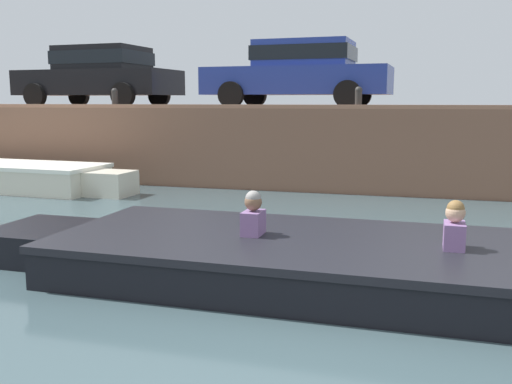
{
  "coord_description": "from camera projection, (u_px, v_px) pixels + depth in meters",
  "views": [
    {
      "loc": [
        0.82,
        -1.56,
        1.9
      ],
      "look_at": [
        -0.64,
        3.52,
        1.05
      ],
      "focal_mm": 40.0,
      "sensor_mm": 36.0,
      "label": 1
    }
  ],
  "objects": [
    {
      "name": "car_leftmost_black",
      "position": [
        100.0,
        74.0,
        14.91
      ],
      "size": [
        4.24,
        2.16,
        1.54
      ],
      "color": "black",
      "rests_on": "far_quay_wall"
    },
    {
      "name": "car_left_inner_blue",
      "position": [
        300.0,
        71.0,
        13.45
      ],
      "size": [
        4.41,
        2.05,
        1.54
      ],
      "color": "#233893",
      "rests_on": "far_quay_wall"
    },
    {
      "name": "ground_plane",
      "position": [
        343.0,
        263.0,
        6.77
      ],
      "size": [
        400.0,
        400.0,
        0.0
      ],
      "primitive_type": "plane",
      "color": "#3D5156"
    },
    {
      "name": "mooring_bollard_mid",
      "position": [
        358.0,
        97.0,
        11.58
      ],
      "size": [
        0.15,
        0.15,
        0.45
      ],
      "color": "#2D2B28",
      "rests_on": "far_quay_wall"
    },
    {
      "name": "mooring_bollard_west",
      "position": [
        115.0,
        97.0,
        13.1
      ],
      "size": [
        0.15,
        0.15,
        0.45
      ],
      "color": "#2D2B28",
      "rests_on": "far_quay_wall"
    },
    {
      "name": "boat_moored_west_cream",
      "position": [
        17.0,
        177.0,
        12.27
      ],
      "size": [
        5.21,
        1.72,
        0.57
      ],
      "color": "silver",
      "rests_on": "ground"
    },
    {
      "name": "far_quay_wall",
      "position": [
        386.0,
        142.0,
        14.24
      ],
      "size": [
        60.0,
        6.0,
        1.74
      ],
      "primitive_type": "cube",
      "color": "brown",
      "rests_on": "ground"
    },
    {
      "name": "motorboat_passing",
      "position": [
        308.0,
        259.0,
        6.06
      ],
      "size": [
        7.26,
        2.39,
        0.95
      ],
      "color": "black",
      "rests_on": "ground"
    },
    {
      "name": "far_wall_coping",
      "position": [
        379.0,
        107.0,
        11.37
      ],
      "size": [
        60.0,
        0.24,
        0.08
      ],
      "primitive_type": "cube",
      "color": "#9F6C52",
      "rests_on": "far_quay_wall"
    }
  ]
}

